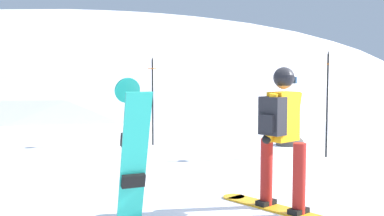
{
  "coord_description": "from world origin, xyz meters",
  "views": [
    {
      "loc": [
        -3.64,
        -4.51,
        1.71
      ],
      "look_at": [
        -0.12,
        3.26,
        1.0
      ],
      "focal_mm": 45.83,
      "sensor_mm": 36.0,
      "label": 1
    }
  ],
  "objects_px": {
    "piste_marker_near": "(153,95)",
    "piste_marker_far": "(327,97)",
    "snowboarder_main": "(281,135)",
    "rock_mid": "(290,145)",
    "spare_snowboard": "(133,153)"
  },
  "relations": [
    {
      "from": "snowboarder_main",
      "to": "rock_mid",
      "type": "xyz_separation_m",
      "value": [
        3.08,
        4.09,
        -0.92
      ]
    },
    {
      "from": "piste_marker_near",
      "to": "piste_marker_far",
      "type": "bearing_deg",
      "value": -47.61
    },
    {
      "from": "snowboarder_main",
      "to": "spare_snowboard",
      "type": "bearing_deg",
      "value": 175.09
    },
    {
      "from": "rock_mid",
      "to": "spare_snowboard",
      "type": "bearing_deg",
      "value": -140.93
    },
    {
      "from": "snowboarder_main",
      "to": "spare_snowboard",
      "type": "distance_m",
      "value": 1.78
    },
    {
      "from": "snowboarder_main",
      "to": "piste_marker_far",
      "type": "relative_size",
      "value": 0.87
    },
    {
      "from": "spare_snowboard",
      "to": "piste_marker_near",
      "type": "bearing_deg",
      "value": 68.1
    },
    {
      "from": "piste_marker_far",
      "to": "spare_snowboard",
      "type": "bearing_deg",
      "value": -151.97
    },
    {
      "from": "snowboarder_main",
      "to": "spare_snowboard",
      "type": "relative_size",
      "value": 1.1
    },
    {
      "from": "piste_marker_near",
      "to": "piste_marker_far",
      "type": "height_order",
      "value": "piste_marker_far"
    },
    {
      "from": "snowboarder_main",
      "to": "piste_marker_near",
      "type": "height_order",
      "value": "piste_marker_near"
    },
    {
      "from": "spare_snowboard",
      "to": "piste_marker_near",
      "type": "height_order",
      "value": "piste_marker_near"
    },
    {
      "from": "piste_marker_far",
      "to": "snowboarder_main",
      "type": "bearing_deg",
      "value": -137.47
    },
    {
      "from": "rock_mid",
      "to": "snowboarder_main",
      "type": "bearing_deg",
      "value": -126.99
    },
    {
      "from": "spare_snowboard",
      "to": "piste_marker_near",
      "type": "relative_size",
      "value": 0.82
    }
  ]
}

